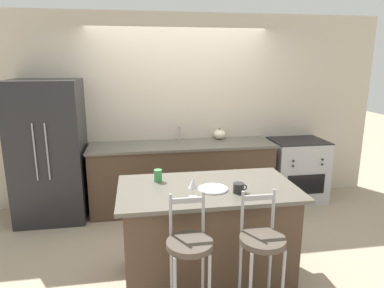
% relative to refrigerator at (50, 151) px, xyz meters
% --- Properties ---
extents(ground_plane, '(18.00, 18.00, 0.00)m').
position_rel_refrigerator_xyz_m(ground_plane, '(1.73, -0.33, -0.91)').
color(ground_plane, tan).
extents(wall_back, '(6.00, 0.07, 2.70)m').
position_rel_refrigerator_xyz_m(wall_back, '(1.73, 0.39, 0.44)').
color(wall_back, beige).
rests_on(wall_back, ground_plane).
extents(back_counter, '(2.54, 0.71, 0.93)m').
position_rel_refrigerator_xyz_m(back_counter, '(1.73, 0.06, -0.44)').
color(back_counter, '#4C3828').
rests_on(back_counter, ground_plane).
extents(sink_faucet, '(0.02, 0.13, 0.22)m').
position_rel_refrigerator_xyz_m(sink_faucet, '(1.73, 0.26, 0.16)').
color(sink_faucet, '#ADAFB5').
rests_on(sink_faucet, back_counter).
extents(kitchen_island, '(1.63, 0.91, 0.93)m').
position_rel_refrigerator_xyz_m(kitchen_island, '(1.74, -1.64, -0.44)').
color(kitchen_island, '#4C3828').
rests_on(kitchen_island, ground_plane).
extents(refrigerator, '(0.86, 0.77, 1.83)m').
position_rel_refrigerator_xyz_m(refrigerator, '(0.00, 0.00, 0.00)').
color(refrigerator, '#232326').
rests_on(refrigerator, ground_plane).
extents(oven_range, '(0.78, 0.65, 0.92)m').
position_rel_refrigerator_xyz_m(oven_range, '(3.46, 0.06, -0.45)').
color(oven_range, '#B7B7BC').
rests_on(oven_range, ground_plane).
extents(bar_stool_near, '(0.34, 0.34, 1.10)m').
position_rel_refrigerator_xyz_m(bar_stool_near, '(1.47, -2.29, -0.29)').
color(bar_stool_near, '#99999E').
rests_on(bar_stool_near, ground_plane).
extents(bar_stool_far, '(0.34, 0.34, 1.10)m').
position_rel_refrigerator_xyz_m(bar_stool_far, '(2.02, -2.33, -0.29)').
color(bar_stool_far, '#99999E').
rests_on(bar_stool_far, ground_plane).
extents(dinner_plate, '(0.27, 0.27, 0.02)m').
position_rel_refrigerator_xyz_m(dinner_plate, '(1.78, -1.71, 0.02)').
color(dinner_plate, white).
rests_on(dinner_plate, kitchen_island).
extents(wine_glass, '(0.08, 0.08, 0.17)m').
position_rel_refrigerator_xyz_m(wine_glass, '(1.57, -1.86, 0.14)').
color(wine_glass, white).
rests_on(wine_glass, kitchen_island).
extents(coffee_mug, '(0.13, 0.10, 0.09)m').
position_rel_refrigerator_xyz_m(coffee_mug, '(1.98, -1.82, 0.06)').
color(coffee_mug, '#232326').
rests_on(coffee_mug, kitchen_island).
extents(tumbler_cup, '(0.08, 0.08, 0.11)m').
position_rel_refrigerator_xyz_m(tumbler_cup, '(1.31, -1.41, 0.07)').
color(tumbler_cup, '#3D934C').
rests_on(tumbler_cup, kitchen_island).
extents(pumpkin_decoration, '(0.18, 0.18, 0.16)m').
position_rel_refrigerator_xyz_m(pumpkin_decoration, '(2.32, 0.25, 0.09)').
color(pumpkin_decoration, beige).
rests_on(pumpkin_decoration, back_counter).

